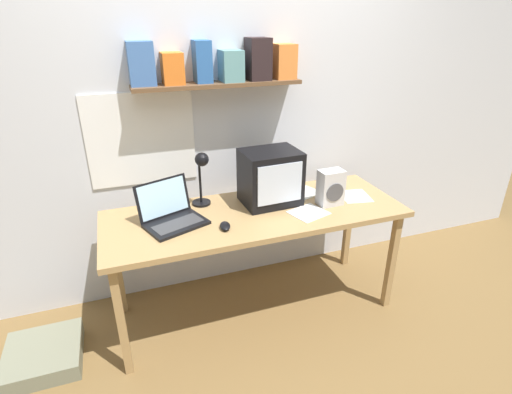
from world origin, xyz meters
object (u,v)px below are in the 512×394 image
at_px(loose_paper_near_monitor, 355,196).
at_px(loose_paper_near_laptop, 304,192).
at_px(crt_monitor, 270,177).
at_px(space_heater, 331,188).
at_px(floor_cushion, 43,355).
at_px(corner_desk, 256,220).
at_px(laptop, 171,213).
at_px(juice_glass, 330,183).
at_px(computer_mouse, 225,226).
at_px(desk_lamp, 202,172).
at_px(open_notebook, 309,213).

relative_size(loose_paper_near_monitor, loose_paper_near_laptop, 0.98).
relative_size(crt_monitor, space_heater, 1.60).
height_order(loose_paper_near_monitor, floor_cushion, loose_paper_near_monitor).
distance_m(space_heater, loose_paper_near_laptop, 0.26).
distance_m(corner_desk, space_heater, 0.52).
xyz_separation_m(loose_paper_near_monitor, loose_paper_near_laptop, (-0.30, 0.18, 0.00)).
xyz_separation_m(crt_monitor, laptop, (-0.66, -0.06, -0.11)).
distance_m(loose_paper_near_monitor, floor_cushion, 2.18).
xyz_separation_m(juice_glass, computer_mouse, (-0.84, -0.28, -0.04)).
bearing_deg(loose_paper_near_monitor, corner_desk, 178.98).
bearing_deg(juice_glass, desk_lamp, 176.06).
bearing_deg(loose_paper_near_laptop, desk_lamp, 177.83).
xyz_separation_m(juice_glass, space_heater, (-0.10, -0.19, 0.06)).
bearing_deg(desk_lamp, loose_paper_near_monitor, -21.50).
relative_size(laptop, juice_glass, 3.20).
bearing_deg(desk_lamp, open_notebook, -38.43).
height_order(desk_lamp, loose_paper_near_monitor, desk_lamp).
relative_size(desk_lamp, open_notebook, 1.40).
height_order(corner_desk, loose_paper_near_laptop, loose_paper_near_laptop).
relative_size(desk_lamp, loose_paper_near_monitor, 1.51).
distance_m(computer_mouse, loose_paper_near_monitor, 0.96).
height_order(crt_monitor, space_heater, crt_monitor).
relative_size(space_heater, loose_paper_near_laptop, 0.94).
bearing_deg(juice_glass, open_notebook, -138.28).
bearing_deg(loose_paper_near_laptop, juice_glass, -10.87).
relative_size(space_heater, open_notebook, 0.89).
relative_size(juice_glass, open_notebook, 0.50).
height_order(laptop, desk_lamp, desk_lamp).
relative_size(space_heater, floor_cushion, 0.55).
height_order(laptop, juice_glass, laptop).
height_order(laptop, space_heater, laptop).
distance_m(loose_paper_near_monitor, open_notebook, 0.43).
xyz_separation_m(laptop, open_notebook, (0.83, -0.17, -0.06)).
xyz_separation_m(desk_lamp, floor_cushion, (-1.06, -0.23, -0.94)).
bearing_deg(loose_paper_near_laptop, loose_paper_near_monitor, -30.54).
bearing_deg(desk_lamp, computer_mouse, -91.50).
bearing_deg(open_notebook, space_heater, 20.93).
bearing_deg(computer_mouse, loose_paper_near_monitor, 8.00).
bearing_deg(crt_monitor, corner_desk, -146.18).
height_order(laptop, open_notebook, laptop).
height_order(crt_monitor, desk_lamp, desk_lamp).
relative_size(crt_monitor, loose_paper_near_monitor, 1.54).
distance_m(loose_paper_near_monitor, loose_paper_near_laptop, 0.35).
xyz_separation_m(corner_desk, laptop, (-0.52, 0.04, 0.12)).
relative_size(corner_desk, computer_mouse, 16.59).
bearing_deg(open_notebook, corner_desk, 156.57).
xyz_separation_m(computer_mouse, floor_cushion, (-1.11, 0.10, -0.72)).
relative_size(corner_desk, floor_cushion, 4.47).
bearing_deg(crt_monitor, open_notebook, -56.30).
height_order(desk_lamp, loose_paper_near_laptop, desk_lamp).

